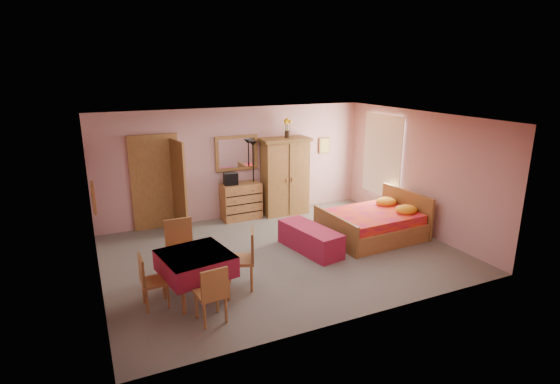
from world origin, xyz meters
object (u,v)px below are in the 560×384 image
chair_north (182,251)px  sunflower_vase (287,128)px  bench (310,239)px  chair_south (210,293)px  wardrobe (285,176)px  chest_of_drawers (241,201)px  bed (372,217)px  stereo (231,179)px  chair_east (240,259)px  floor_lamp (253,179)px  wall_mirror (237,153)px  dining_table (196,275)px  chair_west (155,281)px

chair_north → sunflower_vase: bearing=-141.1°
bench → chair_south: 2.93m
wardrobe → sunflower_vase: (0.08, 0.04, 1.16)m
chest_of_drawers → bed: size_ratio=0.47×
wardrobe → chair_north: wardrobe is taller
stereo → chair_east: 3.34m
bench → floor_lamp: bearing=95.8°
stereo → wardrobe: bearing=-2.4°
wall_mirror → stereo: bearing=-138.0°
chest_of_drawers → sunflower_vase: (1.19, -0.02, 1.66)m
dining_table → chair_south: 0.74m
floor_lamp → sunflower_vase: size_ratio=4.08×
chair_south → chair_east: (0.71, 0.75, 0.06)m
floor_lamp → wardrobe: wardrobe is taller
stereo → wardrobe: wardrobe is taller
dining_table → chair_west: size_ratio=1.20×
chest_of_drawers → wall_mirror: wall_mirror is taller
dining_table → bed: bearing=13.0°
bed → floor_lamp: bearing=124.7°
chair_north → wardrobe: bearing=-140.9°
dining_table → bench: bearing=18.9°
stereo → floor_lamp: size_ratio=0.17×
sunflower_vase → bench: 3.03m
chest_of_drawers → floor_lamp: size_ratio=0.50×
chest_of_drawers → stereo: size_ratio=3.00×
stereo → chair_north: stereo is taller
floor_lamp → chair_east: 3.57m
bed → chair_east: bearing=-166.9°
floor_lamp → dining_table: (-2.23, -3.23, -0.55)m
stereo → bench: (0.82, -2.33, -0.76)m
chair_north → chair_west: (-0.57, -0.70, -0.09)m
chair_east → wardrobe: bearing=-14.7°
chest_of_drawers → stereo: stereo is taller
dining_table → chair_south: bearing=-88.7°
wardrobe → chair_east: bearing=-124.5°
chair_west → chair_north: bearing=139.6°
sunflower_vase → chair_east: 4.24m
floor_lamp → chair_south: 4.57m
chest_of_drawers → wardrobe: size_ratio=0.49×
wardrobe → bed: wardrobe is taller
sunflower_vase → dining_table: 4.74m
wardrobe → bench: size_ratio=1.29×
wall_mirror → dining_table: bearing=-119.3°
chest_of_drawers → bench: 2.42m
chest_of_drawers → wardrobe: (1.11, -0.06, 0.50)m
sunflower_vase → chair_west: 5.16m
bench → dining_table: size_ratio=1.45×
wall_mirror → chair_south: (-1.88, -4.14, -1.12)m
bench → chair_north: bearing=-176.4°
bench → chair_east: 1.95m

